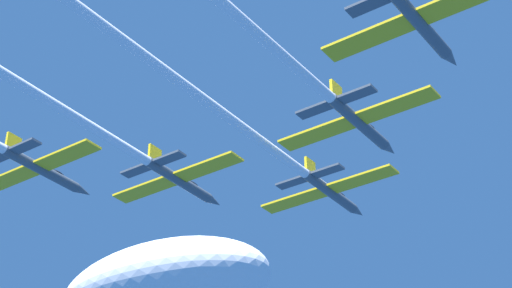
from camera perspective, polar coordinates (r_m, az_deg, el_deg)
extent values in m
cylinder|color=#4C5660|center=(122.80, 4.85, -3.12)|extent=(1.41, 12.79, 1.41)
cone|color=#4C5660|center=(128.88, 6.65, -4.42)|extent=(1.38, 2.81, 1.38)
ellipsoid|color=black|center=(125.25, 5.50, -3.36)|extent=(0.98, 2.56, 0.70)
cube|color=yellow|center=(124.88, 2.51, -3.70)|extent=(9.72, 2.81, 0.31)
cube|color=yellow|center=(119.95, 6.96, -2.27)|extent=(9.72, 2.81, 0.31)
cube|color=yellow|center=(119.77, 3.54, -1.46)|extent=(0.37, 2.30, 2.05)
cube|color=#4C5660|center=(120.09, 2.33, -2.52)|extent=(4.37, 1.69, 0.31)
cube|color=#4C5660|center=(117.44, 4.69, -1.74)|extent=(4.37, 1.69, 0.31)
cylinder|color=white|center=(102.12, -3.72, 3.14)|extent=(1.27, 45.73, 1.27)
cylinder|color=#4C5660|center=(119.39, -5.04, -2.37)|extent=(1.41, 12.79, 1.41)
cone|color=#4C5660|center=(124.68, -2.74, -3.77)|extent=(1.38, 2.81, 1.38)
ellipsoid|color=black|center=(121.55, -4.18, -2.64)|extent=(0.98, 2.56, 0.70)
cube|color=yellow|center=(122.28, -7.24, -2.96)|extent=(9.72, 2.81, 0.31)
cube|color=yellow|center=(115.82, -3.13, -1.48)|extent=(9.72, 2.81, 0.31)
cube|color=yellow|center=(116.92, -6.60, -0.64)|extent=(0.37, 2.30, 2.05)
cube|color=#4C5660|center=(117.65, -7.80, -1.72)|extent=(4.37, 1.69, 0.31)
cube|color=#4C5660|center=(114.20, -5.65, -0.91)|extent=(4.37, 1.69, 0.31)
cylinder|color=white|center=(101.59, -16.32, 4.54)|extent=(1.27, 49.16, 1.27)
cylinder|color=#4C5660|center=(105.87, 6.70, 1.41)|extent=(1.41, 12.79, 1.41)
cone|color=#4C5660|center=(111.84, 8.68, -0.34)|extent=(1.38, 2.81, 1.38)
ellipsoid|color=black|center=(108.31, 7.42, 1.03)|extent=(0.98, 2.56, 0.70)
cube|color=yellow|center=(107.70, 3.96, 0.65)|extent=(9.72, 2.81, 0.31)
cube|color=yellow|center=(103.33, 9.20, 2.52)|extent=(9.72, 2.81, 0.31)
cube|color=yellow|center=(103.05, 5.23, 3.47)|extent=(0.37, 2.30, 2.05)
cube|color=#4C5660|center=(103.11, 3.83, 2.22)|extent=(4.37, 1.69, 0.31)
cube|color=#4C5660|center=(100.76, 6.61, 3.25)|extent=(4.37, 1.69, 0.31)
cylinder|color=#4C5660|center=(120.51, -13.81, -1.61)|extent=(1.41, 12.79, 1.41)
cone|color=#4C5660|center=(124.98, -11.19, -3.05)|extent=(1.38, 2.81, 1.38)
ellipsoid|color=black|center=(122.36, -12.81, -1.89)|extent=(0.98, 2.56, 0.70)
cube|color=yellow|center=(124.05, -15.75, -2.20)|extent=(9.72, 2.81, 0.31)
cube|color=yellow|center=(116.40, -12.20, -0.71)|extent=(9.72, 2.81, 0.31)
cube|color=yellow|center=(118.62, -15.51, 0.12)|extent=(0.37, 2.30, 2.05)
cube|color=#4C5660|center=(115.62, -14.79, -0.13)|extent=(4.37, 1.69, 0.31)
cylinder|color=#4C5660|center=(91.14, 10.55, 7.80)|extent=(1.41, 12.79, 1.41)
cone|color=#4C5660|center=(96.97, 12.60, 5.39)|extent=(1.38, 2.81, 1.38)
ellipsoid|color=black|center=(93.57, 11.28, 7.19)|extent=(0.98, 2.56, 0.70)
cube|color=yellow|center=(92.48, 7.27, 6.82)|extent=(9.72, 2.81, 0.31)
cube|color=#4C5660|center=(88.24, 7.29, 8.97)|extent=(4.37, 1.69, 0.31)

